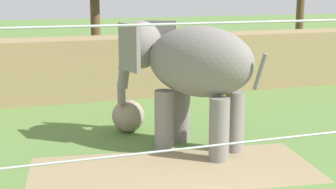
{
  "coord_description": "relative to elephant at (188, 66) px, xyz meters",
  "views": [
    {
      "loc": [
        -3.28,
        -6.9,
        4.12
      ],
      "look_at": [
        0.76,
        4.98,
        1.4
      ],
      "focal_mm": 53.1,
      "sensor_mm": 36.0,
      "label": 1
    }
  ],
  "objects": [
    {
      "name": "enrichment_ball",
      "position": [
        -1.1,
        1.94,
        -1.69
      ],
      "size": [
        0.95,
        0.95,
        0.95
      ],
      "primitive_type": "sphere",
      "color": "gray",
      "rests_on": "ground"
    },
    {
      "name": "embankment_wall",
      "position": [
        -1.21,
        6.9,
        -1.03
      ],
      "size": [
        36.0,
        1.8,
        2.27
      ],
      "primitive_type": "cube",
      "color": "#997F56",
      "rests_on": "ground"
    },
    {
      "name": "dirt_patch",
      "position": [
        -0.88,
        -1.41,
        -2.16
      ],
      "size": [
        6.89,
        3.73,
        0.01
      ],
      "primitive_type": "cube",
      "rotation": [
        0.0,
        0.0,
        -0.14
      ],
      "color": "#937F5B",
      "rests_on": "ground"
    },
    {
      "name": "elephant",
      "position": [
        0.0,
        0.0,
        0.0
      ],
      "size": [
        3.44,
        3.84,
        3.26
      ],
      "color": "gray",
      "rests_on": "ground"
    }
  ]
}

